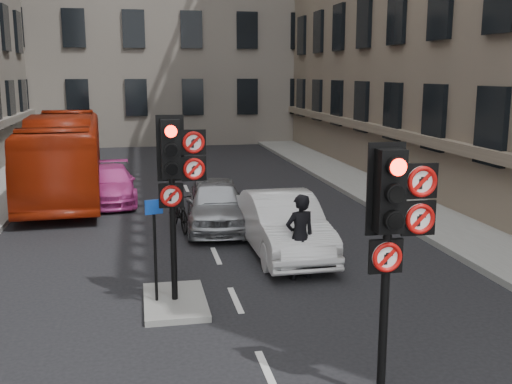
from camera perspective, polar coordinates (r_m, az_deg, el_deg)
name	(u,v)px	position (r m, az deg, el deg)	size (l,w,h in m)	color
pavement_right	(414,206)	(20.73, 14.79, -1.29)	(3.00, 50.00, 0.16)	gray
centre_island	(175,302)	(12.01, -7.72, -10.31)	(1.20, 2.00, 0.12)	gray
signal_near	(394,218)	(8.09, 13.05, -2.44)	(0.91, 0.40, 3.58)	black
signal_far	(176,168)	(11.31, -7.63, 2.24)	(0.91, 0.40, 3.58)	black
car_silver	(216,203)	(17.46, -3.85, -1.10)	(1.71, 4.24, 1.44)	#94969B
car_white	(283,224)	(14.93, 2.60, -3.09)	(1.60, 4.59, 1.51)	silver
car_pink	(110,184)	(21.58, -13.77, 0.72)	(1.75, 4.29, 1.25)	#CE3C98
bus_red	(64,155)	(23.15, -17.85, 3.37)	(2.50, 10.69, 2.98)	#9C220B
motorcycle	(179,211)	(17.37, -7.34, -1.77)	(0.53, 1.88, 1.13)	black
motorcyclist	(300,237)	(13.10, 4.20, -4.28)	(0.69, 0.45, 1.90)	black
info_sign	(155,236)	(11.56, -9.63, -4.15)	(0.34, 0.14, 2.01)	black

